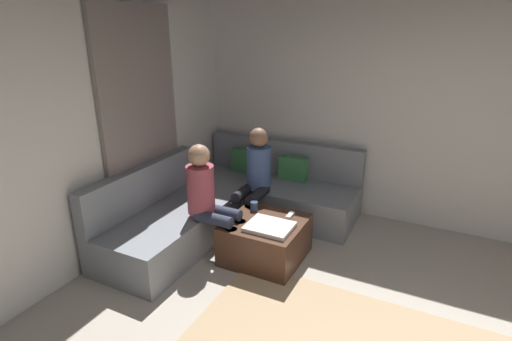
{
  "coord_description": "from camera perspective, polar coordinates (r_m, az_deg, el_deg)",
  "views": [
    {
      "loc": [
        0.13,
        -1.9,
        2.3
      ],
      "look_at": [
        -1.63,
        1.63,
        0.85
      ],
      "focal_mm": 28.09,
      "sensor_mm": 36.0,
      "label": 1
    }
  ],
  "objects": [
    {
      "name": "wall_back",
      "position": [
        4.93,
        24.69,
        7.24
      ],
      "size": [
        6.0,
        0.12,
        2.7
      ],
      "primitive_type": "cube",
      "color": "silver",
      "rests_on": "ground_plane"
    },
    {
      "name": "wall_left",
      "position": [
        3.74,
        -30.61,
        2.58
      ],
      "size": [
        0.12,
        6.0,
        2.7
      ],
      "primitive_type": "cube",
      "color": "silver",
      "rests_on": "ground_plane"
    },
    {
      "name": "curtain_panel",
      "position": [
        4.49,
        -15.97,
        5.88
      ],
      "size": [
        0.06,
        1.1,
        2.5
      ],
      "primitive_type": "cube",
      "color": "gray",
      "rests_on": "ground_plane"
    },
    {
      "name": "sectional_couch",
      "position": [
        4.82,
        -3.48,
        -4.62
      ],
      "size": [
        2.1,
        2.55,
        0.87
      ],
      "color": "gray",
      "rests_on": "ground_plane"
    },
    {
      "name": "ottoman",
      "position": [
        4.18,
        1.34,
        -9.79
      ],
      "size": [
        0.76,
        0.76,
        0.42
      ],
      "primitive_type": "cube",
      "color": "#4C2D1E",
      "rests_on": "ground_plane"
    },
    {
      "name": "folded_blanket",
      "position": [
        3.94,
        1.95,
        -8.0
      ],
      "size": [
        0.44,
        0.36,
        0.04
      ],
      "primitive_type": "cube",
      "color": "white",
      "rests_on": "ottoman"
    },
    {
      "name": "coffee_mug",
      "position": [
        4.29,
        -0.26,
        -5.08
      ],
      "size": [
        0.08,
        0.08,
        0.1
      ],
      "primitive_type": "cylinder",
      "color": "#334C72",
      "rests_on": "ottoman"
    },
    {
      "name": "game_remote",
      "position": [
        4.2,
        4.9,
        -6.34
      ],
      "size": [
        0.05,
        0.15,
        0.02
      ],
      "primitive_type": "cube",
      "color": "white",
      "rests_on": "ottoman"
    },
    {
      "name": "person_on_couch_back",
      "position": [
        4.59,
        -0.16,
        -0.77
      ],
      "size": [
        0.3,
        0.6,
        1.2
      ],
      "rotation": [
        0.0,
        0.0,
        3.14
      ],
      "color": "black",
      "rests_on": "ground_plane"
    },
    {
      "name": "person_on_couch_side",
      "position": [
        4.06,
        -6.7,
        -3.86
      ],
      "size": [
        0.6,
        0.3,
        1.2
      ],
      "rotation": [
        0.0,
        0.0,
        -1.57
      ],
      "color": "#2D3347",
      "rests_on": "ground_plane"
    }
  ]
}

